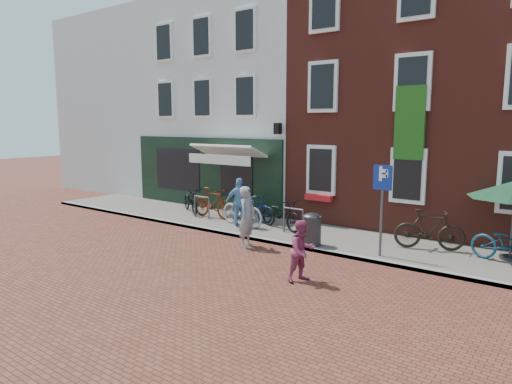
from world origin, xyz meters
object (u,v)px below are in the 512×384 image
Objects in this scene: parking_sign at (382,194)px; bicycle_5 at (429,230)px; cafe_person at (240,202)px; boy at (302,251)px; woman at (247,217)px; litter_bin at (312,228)px; bicycle_1 at (213,203)px; bicycle_2 at (250,208)px; bicycle_6 at (511,244)px; bicycle_3 at (242,210)px; bicycle_4 at (281,214)px; bicycle_0 at (191,200)px.

parking_sign reaches higher than bicycle_5.
boy is at bearing 114.01° from cafe_person.
litter_bin is at bearing -70.51° from woman.
bicycle_5 is at bearing 28.87° from litter_bin.
boy is 0.76× the size of bicycle_1.
bicycle_1 is 1.54m from bicycle_2.
cafe_person reaches higher than boy.
woman is 3.92m from bicycle_1.
bicycle_2 is 1.00× the size of bicycle_6.
bicycle_1 is 1.00× the size of bicycle_3.
bicycle_1 is at bearing 73.42° from bicycle_5.
parking_sign is at bearing -90.15° from bicycle_3.
bicycle_6 is at bearing -21.43° from boy.
woman is at bearing -121.14° from bicycle_1.
bicycle_5 is at bearing -71.81° from woman.
bicycle_2 is at bearing 22.54° from bicycle_3.
parking_sign is at bearing -96.56° from bicycle_1.
bicycle_3 is at bearing 166.34° from litter_bin.
litter_bin is 3.30m from cafe_person.
bicycle_2 is 1.55m from bicycle_4.
cafe_person is at bearing 159.92° from bicycle_3.
cafe_person is (-4.43, 3.24, 0.21)m from boy.
cafe_person reaches higher than bicycle_6.
woman is at bearing -157.28° from bicycle_4.
bicycle_5 is 2.04m from bicycle_6.
woman is at bearing -162.96° from parking_sign.
woman is 0.92× the size of bicycle_0.
parking_sign is at bearing 5.04° from boy.
boy is (2.82, -1.58, -0.18)m from woman.
bicycle_4 reaches higher than litter_bin.
bicycle_3 reaches higher than bicycle_4.
bicycle_5 is (7.73, 0.40, 0.00)m from bicycle_1.
woman is 0.92× the size of bicycle_6.
boy is 0.74× the size of bicycle_2.
bicycle_4 is 1.00× the size of bicycle_6.
bicycle_1 reaches higher than litter_bin.
bicycle_2 is (-5.38, 1.34, -1.15)m from parking_sign.
cafe_person is at bearing 107.09° from bicycle_6.
bicycle_5 is (1.63, 4.11, -0.05)m from boy.
bicycle_6 is at bearing -81.31° from woman.
bicycle_5 is (6.06, 0.87, -0.26)m from cafe_person.
bicycle_0 and bicycle_4 have the same top height.
bicycle_0 is (-3.08, 0.75, -0.32)m from cafe_person.
bicycle_1 is (-1.67, 0.47, -0.26)m from cafe_person.
bicycle_0 is 9.15m from bicycle_5.
woman is 6.91m from bicycle_6.
bicycle_4 is (4.44, -0.26, 0.00)m from bicycle_0.
bicycle_6 is at bearing -92.37° from bicycle_2.
bicycle_6 is (8.09, 0.71, -0.32)m from cafe_person.
litter_bin is at bearing -115.57° from bicycle_2.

